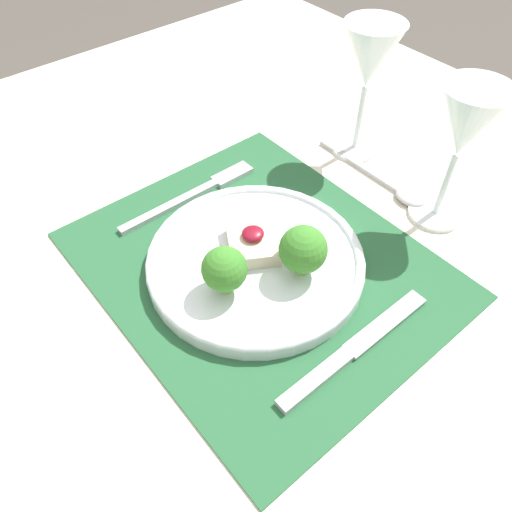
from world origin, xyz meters
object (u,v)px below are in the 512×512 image
at_px(wine_glass_near, 466,128).
at_px(knife, 346,355).
at_px(fork, 198,192).
at_px(dinner_plate, 258,260).
at_px(spoon, 393,186).
at_px(wine_glass_far, 369,62).

bearing_deg(wine_glass_near, knife, -73.33).
height_order(fork, knife, knife).
relative_size(dinner_plate, knife, 1.22).
bearing_deg(spoon, knife, -63.00).
bearing_deg(wine_glass_near, spoon, -179.05).
height_order(dinner_plate, wine_glass_far, wine_glass_far).
distance_m(knife, wine_glass_near, 0.29).
relative_size(fork, wine_glass_far, 1.11).
xyz_separation_m(wine_glass_near, wine_glass_far, (-0.17, 0.03, 0.01)).
relative_size(fork, knife, 1.00).
relative_size(fork, spoon, 1.09).
xyz_separation_m(fork, wine_glass_near, (0.24, 0.22, 0.13)).
bearing_deg(spoon, dinner_plate, -94.35).
xyz_separation_m(knife, wine_glass_far, (-0.25, 0.28, 0.13)).
bearing_deg(dinner_plate, wine_glass_near, 72.90).
height_order(dinner_plate, knife, dinner_plate).
bearing_deg(fork, spoon, 52.47).
bearing_deg(knife, wine_glass_far, 128.82).
height_order(dinner_plate, wine_glass_near, wine_glass_near).
xyz_separation_m(dinner_plate, wine_glass_near, (0.08, 0.25, 0.12)).
relative_size(dinner_plate, fork, 1.22).
xyz_separation_m(spoon, wine_glass_near, (0.07, 0.00, 0.13)).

